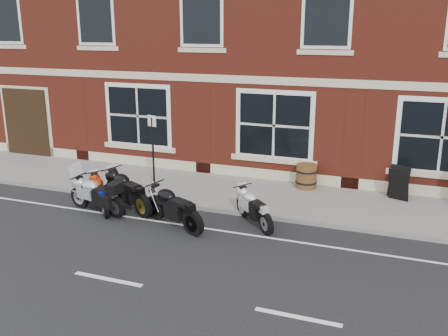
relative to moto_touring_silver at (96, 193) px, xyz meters
The scene contains 12 objects.
ground 2.55m from the moto_touring_silver, ahead, with size 80.00×80.00×0.00m, color black.
sidewalk 3.73m from the moto_touring_silver, 47.95° to the left, with size 30.00×3.00×0.12m, color slate.
kerb 2.78m from the moto_touring_silver, 25.20° to the left, with size 30.00×0.16×0.12m, color slate.
pub_building 11.87m from the moto_touring_silver, 76.41° to the left, with size 24.00×12.00×12.00m, color maroon.
moto_touring_silver is the anchor object (origin of this frame).
moto_sport_red 0.25m from the moto_touring_silver, 89.37° to the left, with size 1.44×1.55×0.89m.
moto_sport_black 0.88m from the moto_touring_silver, 34.11° to the left, with size 2.08×1.23×1.03m.
moto_sport_silver 4.50m from the moto_touring_silver, ahead, with size 1.43×1.49×0.87m.
moto_naked_black 2.50m from the moto_touring_silver, ahead, with size 2.07×1.06×1.00m.
a_board_sign 8.77m from the moto_touring_silver, 25.28° to the left, with size 0.59×0.39×0.98m, color black, non-canonical shape.
barrel_planter 6.45m from the moto_touring_silver, 36.73° to the left, with size 0.68×0.68×0.75m.
parking_sign 2.30m from the moto_touring_silver, 67.91° to the left, with size 0.33×0.12×2.36m.
Camera 1 is at (5.52, -10.89, 5.09)m, focal length 40.00 mm.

